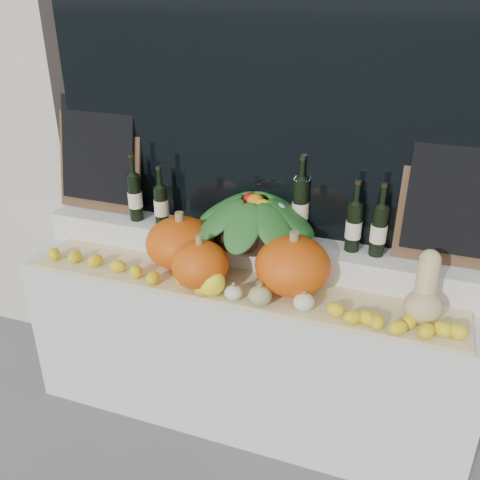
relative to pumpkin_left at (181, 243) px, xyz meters
name	(u,v)px	position (x,y,z in m)	size (l,w,h in m)	color
display_sill	(245,348)	(0.33, 0.03, -0.59)	(2.30, 0.55, 0.88)	silver
rear_tier	(255,249)	(0.33, 0.18, -0.07)	(2.30, 0.25, 0.16)	silver
straw_bedding	(236,287)	(0.33, -0.09, -0.14)	(2.10, 0.32, 0.03)	tan
pumpkin_left	(181,243)	(0.00, 0.00, 0.00)	(0.35, 0.35, 0.25)	#D6510B
pumpkin_right	(293,266)	(0.59, -0.05, 0.01)	(0.35, 0.35, 0.26)	#D6510B
pumpkin_center	(200,265)	(0.17, -0.15, -0.01)	(0.27, 0.27, 0.22)	#D6510B
butternut_squash	(424,294)	(1.17, -0.08, 0.00)	(0.16, 0.21, 0.30)	tan
decorative_gourds	(237,289)	(0.37, -0.20, -0.07)	(0.54, 0.14, 0.15)	#3E6B20
lemon_heap	(228,291)	(0.33, -0.20, -0.09)	(2.20, 0.16, 0.06)	yellow
produce_bowl	(255,216)	(0.33, 0.17, 0.13)	(0.65, 0.65, 0.24)	black
wine_bottle_far_left	(135,197)	(-0.33, 0.16, 0.14)	(0.08, 0.08, 0.37)	black
wine_bottle_near_left	(161,204)	(-0.18, 0.16, 0.12)	(0.08, 0.08, 0.32)	black
wine_bottle_tall	(300,207)	(0.54, 0.25, 0.17)	(0.08, 0.08, 0.42)	black
wine_bottle_near_right	(354,226)	(0.81, 0.19, 0.14)	(0.08, 0.08, 0.35)	black
wine_bottle_far_right	(379,230)	(0.93, 0.18, 0.14)	(0.08, 0.08, 0.36)	black
chalkboard_left	(99,152)	(-0.59, 0.25, 0.33)	(0.50, 0.15, 0.61)	#4C331E
chalkboard_right	(459,195)	(1.25, 0.25, 0.33)	(0.50, 0.15, 0.61)	#4C331E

